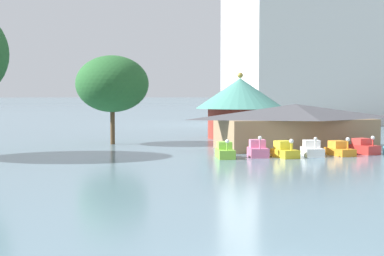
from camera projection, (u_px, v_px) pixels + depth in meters
name	position (u px, v px, depth m)	size (l,w,h in m)	color
pedal_boat_lime	(225.00, 152.00, 47.90)	(1.77, 2.98, 1.67)	#8CCC3F
pedal_boat_pink	(258.00, 150.00, 48.72)	(1.93, 2.54, 1.87)	pink
pedal_boat_yellow	(285.00, 151.00, 48.39)	(1.69, 2.75, 1.65)	yellow
pedal_boat_white	(312.00, 150.00, 49.75)	(2.17, 3.14, 1.72)	white
pedal_boat_orange	(339.00, 150.00, 49.99)	(1.66, 2.98, 1.68)	orange
pedal_boat_red	(364.00, 148.00, 51.34)	(2.01, 2.92, 1.69)	red
boathouse	(295.00, 125.00, 56.01)	(16.06, 7.35, 4.39)	#9E7F5B
green_roof_pavilion	(240.00, 104.00, 69.42)	(10.84, 10.84, 8.00)	#993328
shoreline_tree_mid	(112.00, 84.00, 60.82)	(7.77, 7.77, 9.48)	brown
background_building_block	(332.00, 45.00, 105.17)	(37.32, 20.39, 28.85)	silver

